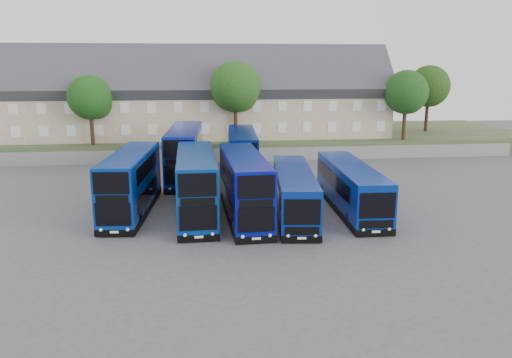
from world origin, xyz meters
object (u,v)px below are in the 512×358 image
at_px(dd_front_left, 131,184).
at_px(tree_mid, 236,89).
at_px(tree_east, 407,94).
at_px(tree_west, 91,99).
at_px(coach_east_a, 294,194).
at_px(tree_far, 429,88).
at_px(dd_front_mid, 196,186).

relative_size(dd_front_left, tree_mid, 1.24).
distance_m(tree_mid, tree_east, 20.02).
bearing_deg(tree_west, dd_front_left, -71.86).
distance_m(dd_front_left, tree_mid, 23.50).
relative_size(dd_front_left, tree_west, 1.49).
bearing_deg(coach_east_a, tree_west, 135.77).
bearing_deg(tree_east, tree_far, 49.40).
bearing_deg(tree_west, tree_mid, 1.79).
xyz_separation_m(dd_front_left, tree_east, (29.37, 20.24, 5.19)).
height_order(dd_front_mid, tree_mid, tree_mid).
xyz_separation_m(tree_west, tree_far, (42.00, 7.00, 0.68)).
xyz_separation_m(tree_east, tree_far, (6.00, 7.00, 0.34)).
bearing_deg(tree_mid, tree_east, -1.43).
relative_size(dd_front_left, tree_east, 1.40).
height_order(dd_front_left, tree_east, tree_east).
distance_m(dd_front_mid, tree_mid, 23.29).
xyz_separation_m(dd_front_mid, tree_east, (24.57, 21.58, 5.13)).
bearing_deg(tree_mid, coach_east_a, -83.69).
distance_m(tree_mid, tree_far, 26.80).
height_order(tree_west, tree_east, tree_east).
xyz_separation_m(tree_mid, tree_east, (20.00, -0.50, -0.68)).
bearing_deg(coach_east_a, tree_far, 57.15).
bearing_deg(tree_far, tree_east, -130.60).
bearing_deg(tree_far, dd_front_left, -142.40).
bearing_deg(dd_front_mid, tree_mid, 76.96).
xyz_separation_m(coach_east_a, tree_east, (17.49, 22.21, 5.75)).
height_order(coach_east_a, tree_west, tree_west).
bearing_deg(coach_east_a, tree_east, 57.73).
height_order(coach_east_a, tree_mid, tree_mid).
bearing_deg(dd_front_left, tree_west, 112.62).
bearing_deg(tree_west, coach_east_a, -50.19).
relative_size(coach_east_a, tree_east, 1.52).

